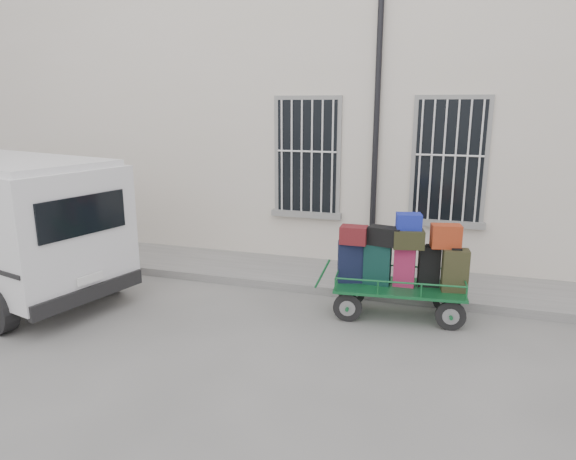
# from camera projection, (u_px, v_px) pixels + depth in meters

# --- Properties ---
(ground) EXTENTS (80.00, 80.00, 0.00)m
(ground) POSITION_uv_depth(u_px,v_px,m) (279.00, 323.00, 7.85)
(ground) COLOR slate
(ground) RESTS_ON ground
(building) EXTENTS (24.00, 5.15, 6.00)m
(building) POSITION_uv_depth(u_px,v_px,m) (352.00, 116.00, 12.23)
(building) COLOR beige
(building) RESTS_ON ground
(sidewalk) EXTENTS (24.00, 1.70, 0.15)m
(sidewalk) POSITION_uv_depth(u_px,v_px,m) (315.00, 275.00, 9.87)
(sidewalk) COLOR slate
(sidewalk) RESTS_ON ground
(luggage_cart) EXTENTS (2.36, 1.08, 1.66)m
(luggage_cart) POSITION_uv_depth(u_px,v_px,m) (400.00, 264.00, 7.92)
(luggage_cart) COLOR black
(luggage_cart) RESTS_ON ground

